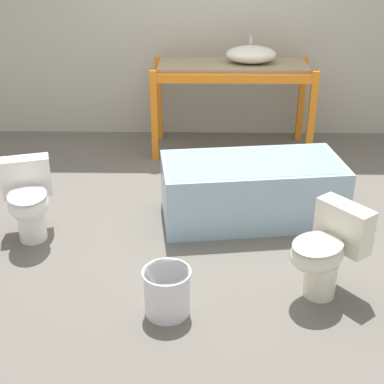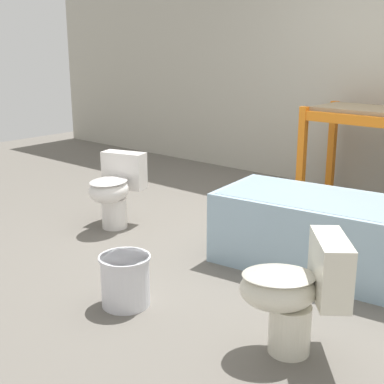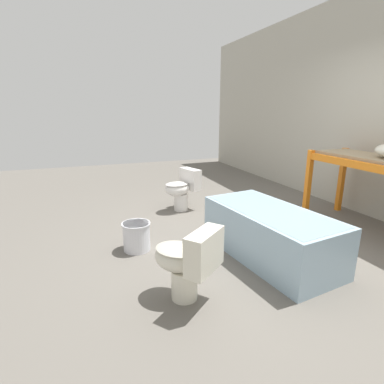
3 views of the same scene
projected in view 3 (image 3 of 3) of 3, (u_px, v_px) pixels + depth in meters
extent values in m
plane|color=#666059|center=(266.00, 241.00, 3.59)|extent=(12.00, 12.00, 0.00)
cube|color=orange|center=(308.00, 183.00, 4.37)|extent=(0.07, 0.07, 0.97)
cube|color=orange|center=(341.00, 180.00, 4.59)|extent=(0.07, 0.07, 0.97)
cube|color=orange|center=(361.00, 165.00, 3.52)|extent=(1.65, 0.06, 0.09)
cube|color=#998466|center=(381.00, 159.00, 3.61)|extent=(1.58, 0.57, 0.04)
cube|color=#99B7CC|center=(270.00, 234.00, 3.16)|extent=(1.59, 0.90, 0.52)
cube|color=#829CAD|center=(271.00, 220.00, 3.12)|extent=(1.50, 0.81, 0.22)
cylinder|color=silver|center=(184.00, 284.00, 2.48)|extent=(0.22, 0.22, 0.26)
ellipsoid|color=silver|center=(177.00, 257.00, 2.46)|extent=(0.51, 0.49, 0.22)
ellipsoid|color=#B3AF9F|center=(177.00, 249.00, 2.44)|extent=(0.48, 0.47, 0.03)
cube|color=silver|center=(204.00, 251.00, 2.30)|extent=(0.36, 0.40, 0.32)
cylinder|color=white|center=(181.00, 202.00, 4.68)|extent=(0.22, 0.22, 0.26)
ellipsoid|color=white|center=(177.00, 189.00, 4.58)|extent=(0.42, 0.47, 0.22)
ellipsoid|color=beige|center=(177.00, 184.00, 4.56)|extent=(0.40, 0.45, 0.03)
cube|color=white|center=(190.00, 179.00, 4.70)|extent=(0.41, 0.26, 0.32)
cylinder|color=silver|center=(137.00, 236.00, 3.34)|extent=(0.30, 0.30, 0.32)
cylinder|color=silver|center=(136.00, 224.00, 3.30)|extent=(0.32, 0.32, 0.02)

